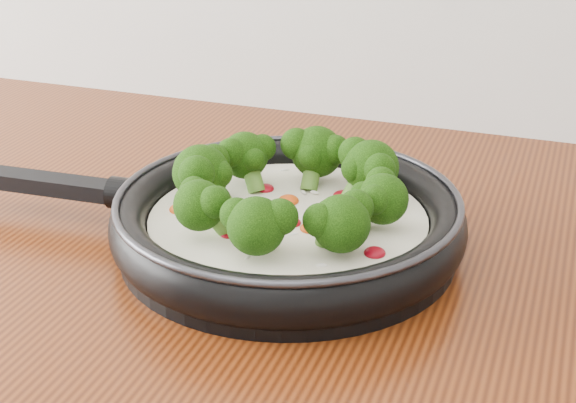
% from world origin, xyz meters
% --- Properties ---
extents(skillet, '(0.53, 0.35, 0.09)m').
position_xyz_m(skillet, '(-0.04, 1.10, 0.93)').
color(skillet, black).
rests_on(skillet, counter).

